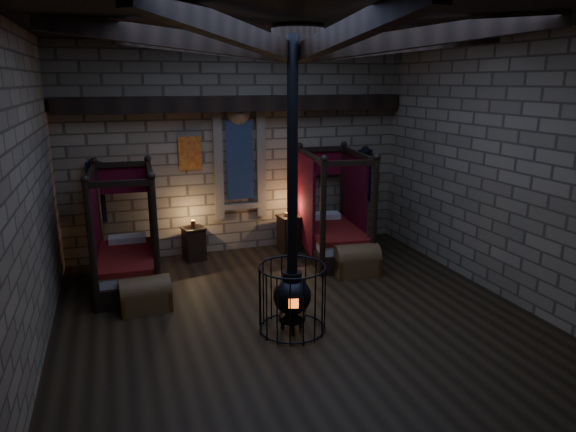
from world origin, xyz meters
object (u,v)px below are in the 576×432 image
object	(u,v)px
bed_right	(332,231)
stove	(292,291)
trunk_right	(356,261)
bed_left	(128,258)
trunk_left	(145,295)

from	to	relation	value
bed_right	stove	size ratio (longest dim) A/B	0.53
bed_right	trunk_right	world-z (taller)	bed_right
trunk_right	stove	world-z (taller)	stove
bed_left	trunk_right	bearing A→B (deg)	-9.34
trunk_left	trunk_right	xyz separation A→B (m)	(3.79, 0.32, 0.02)
bed_right	bed_left	bearing A→B (deg)	-168.55
bed_left	bed_right	xyz separation A→B (m)	(3.99, 0.28, 0.02)
trunk_left	stove	xyz separation A→B (m)	(1.94, -1.38, 0.36)
bed_left	stove	bearing A→B (deg)	-47.22
bed_right	stove	xyz separation A→B (m)	(-1.84, -2.81, 0.08)
trunk_right	stove	size ratio (longest dim) A/B	0.21
bed_right	trunk_right	bearing A→B (deg)	-82.26
trunk_left	bed_left	bearing A→B (deg)	97.00
bed_left	bed_right	size ratio (longest dim) A/B	0.95
stove	bed_left	bearing A→B (deg)	145.25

